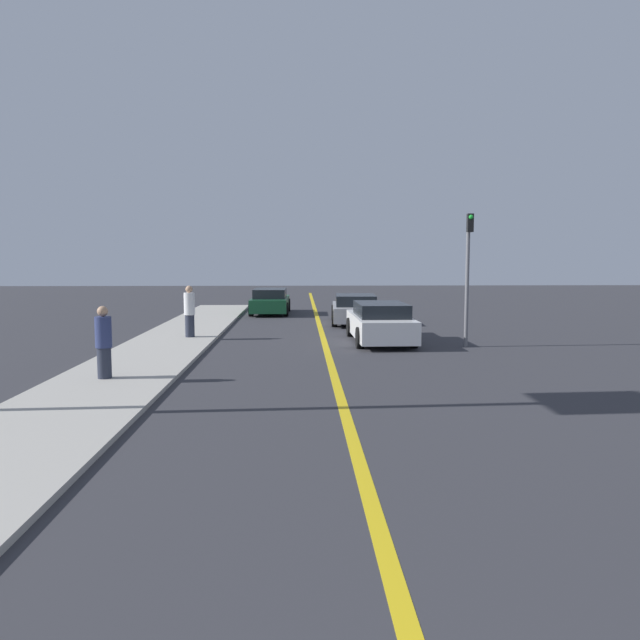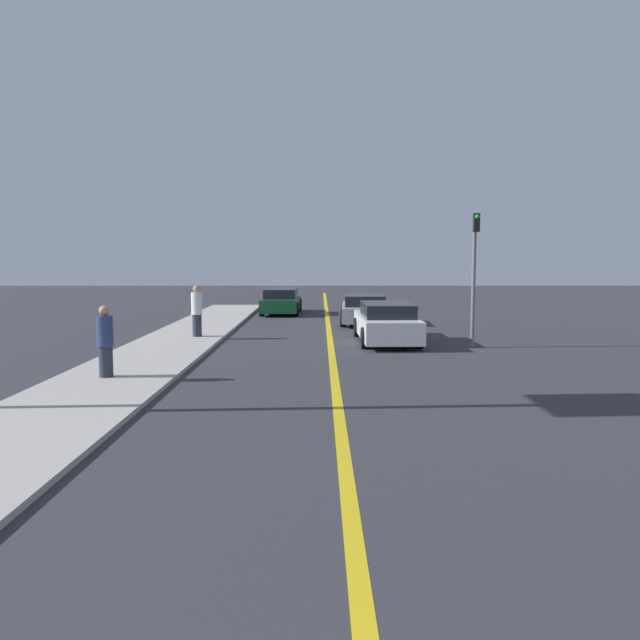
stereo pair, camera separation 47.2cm
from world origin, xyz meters
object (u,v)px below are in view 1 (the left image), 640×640
(car_near_right_lane, at_px, (380,323))
(car_far_distant, at_px, (270,301))
(pedestrian_mid_group, at_px, (190,311))
(pedestrian_near_curb, at_px, (104,342))
(traffic_light, at_px, (468,266))
(car_ahead_center, at_px, (355,309))

(car_near_right_lane, bearing_deg, car_far_distant, 110.48)
(car_near_right_lane, distance_m, car_far_distant, 10.97)
(car_far_distant, relative_size, pedestrian_mid_group, 2.51)
(pedestrian_near_curb, bearing_deg, traffic_light, 28.47)
(pedestrian_mid_group, bearing_deg, pedestrian_near_curb, -95.22)
(pedestrian_mid_group, bearing_deg, car_far_distant, 76.57)
(car_ahead_center, xyz_separation_m, car_far_distant, (-3.74, 4.48, 0.01))
(car_near_right_lane, bearing_deg, traffic_light, -27.37)
(traffic_light, bearing_deg, car_far_distant, 119.90)
(car_ahead_center, bearing_deg, traffic_light, -65.15)
(car_near_right_lane, distance_m, pedestrian_mid_group, 6.37)
(car_far_distant, height_order, pedestrian_mid_group, pedestrian_mid_group)
(pedestrian_near_curb, relative_size, traffic_light, 0.39)
(car_near_right_lane, relative_size, pedestrian_near_curb, 2.90)
(car_far_distant, bearing_deg, traffic_light, -59.01)
(car_near_right_lane, bearing_deg, pedestrian_near_curb, -138.76)
(car_ahead_center, relative_size, car_far_distant, 1.02)
(car_near_right_lane, height_order, traffic_light, traffic_light)
(car_near_right_lane, xyz_separation_m, car_ahead_center, (-0.31, 5.71, -0.04))
(car_ahead_center, height_order, pedestrian_near_curb, pedestrian_near_curb)
(car_near_right_lane, xyz_separation_m, traffic_light, (2.52, -1.23, 1.86))
(car_ahead_center, relative_size, pedestrian_mid_group, 2.55)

